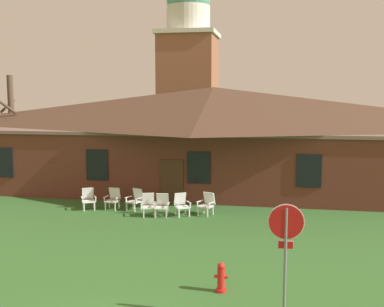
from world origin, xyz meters
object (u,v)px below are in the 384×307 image
object	(u,v)px
lawn_chair_far_side	(181,204)
lawn_chair_under_eave	(207,203)
lawn_chair_left_end	(136,199)
lawn_chair_middle	(148,204)
fire_hydrant	(221,278)
lawn_chair_by_porch	(88,198)
lawn_chair_right_end	(162,205)
stop_sign	(286,240)
lawn_chair_near_door	(113,198)

from	to	relation	value
lawn_chair_far_side	lawn_chair_under_eave	world-z (taller)	same
lawn_chair_left_end	lawn_chair_middle	world-z (taller)	same
lawn_chair_under_eave	fire_hydrant	world-z (taller)	lawn_chair_under_eave
lawn_chair_by_porch	lawn_chair_far_side	xyz separation A→B (m)	(4.36, -0.33, 0.00)
lawn_chair_middle	lawn_chair_far_side	size ratio (longest dim) A/B	1.00
lawn_chair_right_end	lawn_chair_far_side	bearing A→B (deg)	18.37
stop_sign	lawn_chair_right_end	distance (m)	10.31
lawn_chair_near_door	lawn_chair_by_porch	bearing A→B (deg)	-168.38
lawn_chair_right_end	lawn_chair_under_eave	distance (m)	1.95
lawn_chair_near_door	lawn_chair_far_side	size ratio (longest dim) A/B	1.00
lawn_chair_near_door	lawn_chair_under_eave	xyz separation A→B (m)	(4.32, -0.23, 0.00)
lawn_chair_middle	lawn_chair_near_door	bearing A→B (deg)	156.10
lawn_chair_near_door	lawn_chair_middle	size ratio (longest dim) A/B	1.00
stop_sign	lawn_chair_by_porch	world-z (taller)	stop_sign
lawn_chair_middle	lawn_chair_under_eave	distance (m)	2.52
lawn_chair_by_porch	lawn_chair_right_end	xyz separation A→B (m)	(3.57, -0.59, 0.00)
lawn_chair_middle	lawn_chair_by_porch	bearing A→B (deg)	168.47
lawn_chair_by_porch	lawn_chair_near_door	xyz separation A→B (m)	(1.10, 0.23, 0.00)
lawn_chair_middle	lawn_chair_right_end	bearing A→B (deg)	1.20
lawn_chair_by_porch	lawn_chair_left_end	distance (m)	2.15
fire_hydrant	lawn_chair_near_door	bearing A→B (deg)	125.78
lawn_chair_by_porch	fire_hydrant	size ratio (longest dim) A/B	1.21
lawn_chair_near_door	lawn_chair_under_eave	size ratio (longest dim) A/B	1.00
lawn_chair_left_end	stop_sign	bearing A→B (deg)	-56.47
lawn_chair_under_eave	fire_hydrant	distance (m)	8.09
lawn_chair_middle	lawn_chair_right_end	distance (m)	0.59
lawn_chair_near_door	lawn_chair_left_end	size ratio (longest dim) A/B	1.00
stop_sign	lawn_chair_right_end	size ratio (longest dim) A/B	2.90
lawn_chair_near_door	lawn_chair_left_end	world-z (taller)	same
stop_sign	lawn_chair_left_end	world-z (taller)	stop_sign
lawn_chair_left_end	lawn_chair_right_end	xyz separation A→B (m)	(1.43, -0.87, 0.00)
fire_hydrant	stop_sign	bearing A→B (deg)	-43.65
lawn_chair_left_end	lawn_chair_under_eave	world-z (taller)	same
lawn_chair_under_eave	fire_hydrant	xyz separation A→B (m)	(1.56, -7.94, -0.12)
lawn_chair_near_door	lawn_chair_left_end	xyz separation A→B (m)	(1.04, 0.05, 0.00)
lawn_chair_under_eave	lawn_chair_by_porch	bearing A→B (deg)	179.92
lawn_chair_middle	stop_sign	bearing A→B (deg)	-57.66
lawn_chair_middle	lawn_chair_right_end	xyz separation A→B (m)	(0.59, 0.01, 0.00)
lawn_chair_middle	fire_hydrant	world-z (taller)	lawn_chair_middle
lawn_chair_middle	lawn_chair_far_side	xyz separation A→B (m)	(1.39, 0.28, 0.00)
lawn_chair_near_door	lawn_chair_far_side	distance (m)	3.31
lawn_chair_by_porch	lawn_chair_left_end	bearing A→B (deg)	7.23
lawn_chair_left_end	lawn_chair_far_side	size ratio (longest dim) A/B	1.00
lawn_chair_left_end	lawn_chair_far_side	distance (m)	2.31
stop_sign	lawn_chair_by_porch	distance (m)	12.88
lawn_chair_near_door	stop_sign	bearing A→B (deg)	-52.32
lawn_chair_near_door	lawn_chair_right_end	bearing A→B (deg)	-18.37
lawn_chair_by_porch	lawn_chair_right_end	world-z (taller)	same
lawn_chair_near_door	fire_hydrant	xyz separation A→B (m)	(5.89, -8.17, -0.12)
lawn_chair_left_end	fire_hydrant	distance (m)	9.54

